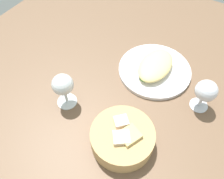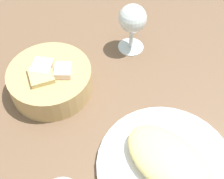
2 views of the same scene
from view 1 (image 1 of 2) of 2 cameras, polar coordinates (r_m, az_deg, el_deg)
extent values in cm
cube|color=brown|center=(82.15, 3.54, -0.83)|extent=(140.00, 140.00, 2.00)
cylinder|color=silver|center=(87.77, 10.27, 4.66)|extent=(26.28, 26.28, 1.40)
ellipsoid|color=#F2D986|center=(85.85, 10.52, 5.82)|extent=(17.65, 10.78, 3.85)
cone|color=#3F893D|center=(83.17, 8.06, 3.08)|extent=(3.78, 3.78, 1.58)
cylinder|color=tan|center=(68.97, 2.53, -11.63)|extent=(18.42, 18.42, 5.97)
cube|color=beige|center=(66.59, 2.26, -12.15)|extent=(6.15, 6.24, 4.66)
cube|color=tan|center=(67.43, 4.20, -11.76)|extent=(6.92, 6.63, 5.44)
cube|color=beige|center=(68.16, 2.19, -8.23)|extent=(5.30, 5.28, 3.94)
cylinder|color=silver|center=(79.82, -10.82, -2.81)|extent=(6.60, 6.60, 0.60)
cylinder|color=silver|center=(77.43, -11.15, -1.59)|extent=(1.00, 1.00, 5.32)
sphere|color=silver|center=(72.66, -11.89, 1.17)|extent=(6.81, 6.81, 6.81)
cylinder|color=silver|center=(82.69, 20.28, -3.54)|extent=(5.95, 5.95, 0.60)
cylinder|color=silver|center=(80.83, 20.75, -2.61)|extent=(1.00, 1.00, 4.16)
sphere|color=silver|center=(76.64, 21.92, -0.29)|extent=(6.87, 6.87, 6.87)
camera|label=2|loc=(0.68, 44.95, 31.67)|focal=47.84mm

